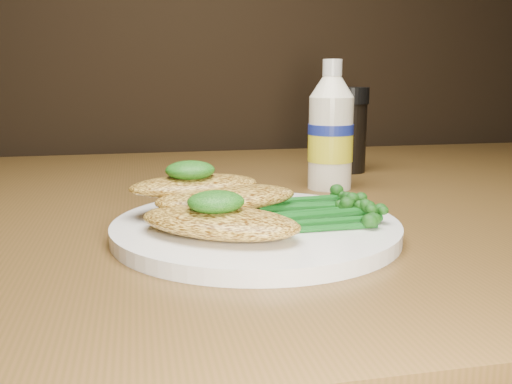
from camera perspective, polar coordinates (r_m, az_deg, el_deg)
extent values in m
cylinder|color=white|center=(0.50, 0.00, -3.67)|extent=(0.25, 0.25, 0.01)
ellipsoid|color=gold|center=(0.45, -3.73, -3.01)|extent=(0.15, 0.14, 0.02)
ellipsoid|color=gold|center=(0.50, -2.96, -0.58)|extent=(0.14, 0.09, 0.02)
ellipsoid|color=gold|center=(0.52, -6.22, 0.67)|extent=(0.13, 0.08, 0.02)
ellipsoid|color=black|center=(0.45, -4.07, -1.00)|extent=(0.05, 0.05, 0.02)
ellipsoid|color=black|center=(0.52, -6.66, 2.19)|extent=(0.05, 0.04, 0.02)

